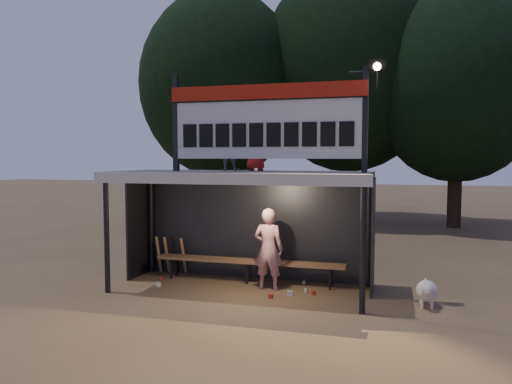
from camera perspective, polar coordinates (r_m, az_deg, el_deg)
ground at (r=10.00m, az=-1.76°, el=-11.06°), size 80.00×80.00×0.00m
player at (r=9.83m, az=1.42°, el=-6.50°), size 0.61×0.42×1.61m
child_a at (r=10.20m, az=-3.16°, el=5.16°), size 0.48×0.38×0.97m
child_b at (r=10.14m, az=-0.01°, el=5.28°), size 0.50×0.33×1.01m
dugout_shelter at (r=9.92m, az=-1.36°, el=-0.35°), size 5.10×2.08×2.32m
scoreboard_assembly at (r=9.52m, az=1.42°, el=8.37°), size 4.10×0.27×1.99m
bench at (r=10.41m, az=-0.84°, el=-8.00°), size 4.00×0.35×0.48m
tree_left at (r=20.62m, az=-4.10°, el=12.12°), size 6.46×6.46×9.27m
tree_mid at (r=21.10m, az=10.62°, el=13.67°), size 7.22×7.22×10.36m
tree_right at (r=19.99m, az=22.03°, el=11.16°), size 6.08×6.08×8.72m
dog at (r=9.31m, az=18.94°, el=-10.64°), size 0.36×0.81×0.49m
bats at (r=11.32m, az=-9.69°, el=-7.10°), size 0.68×0.35×0.84m
litter at (r=9.95m, az=-0.03°, el=-10.90°), size 3.40×1.32×0.08m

